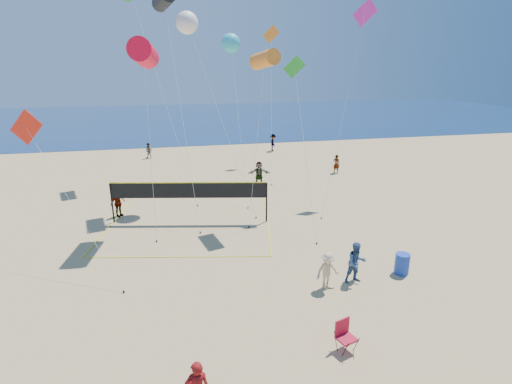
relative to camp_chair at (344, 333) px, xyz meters
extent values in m
plane|color=tan|center=(-2.23, -0.47, -0.64)|extent=(120.00, 120.00, 0.00)
cube|color=navy|center=(-2.23, 61.53, -0.63)|extent=(140.00, 50.00, 0.03)
imported|color=#32517E|center=(2.37, 4.06, 0.32)|extent=(0.96, 0.76, 1.92)
imported|color=#D4B58D|center=(0.92, 3.85, 0.21)|extent=(1.21, 0.85, 1.70)
imported|color=gray|center=(-8.97, 14.78, 0.27)|extent=(1.07, 1.08, 1.83)
imported|color=gray|center=(1.41, 19.67, 0.32)|extent=(1.85, 0.81, 1.93)
imported|color=gray|center=(8.97, 21.77, 0.19)|extent=(0.70, 0.72, 1.67)
imported|color=gray|center=(-7.65, 31.18, 0.15)|extent=(0.96, 0.87, 1.59)
imported|color=gray|center=(5.75, 31.96, 0.31)|extent=(0.73, 1.24, 1.91)
cube|color=#B6142B|center=(0.04, -0.11, -0.14)|extent=(0.76, 0.72, 0.07)
cube|color=#B6142B|center=(-0.04, 0.13, 0.19)|extent=(0.60, 0.25, 0.61)
cylinder|color=black|center=(-0.13, -0.39, -0.37)|extent=(0.12, 0.30, 0.79)
cylinder|color=black|center=(-0.27, 0.03, -0.37)|extent=(0.12, 0.30, 0.79)
cylinder|color=black|center=(0.34, -0.24, -0.37)|extent=(0.12, 0.30, 0.79)
cylinder|color=black|center=(0.20, 0.18, -0.37)|extent=(0.12, 0.30, 0.79)
cylinder|color=#1A3BAA|center=(4.85, 4.31, -0.15)|extent=(0.81, 0.81, 1.00)
cylinder|color=black|center=(-9.16, 13.79, 0.62)|extent=(0.10, 0.10, 2.53)
cylinder|color=black|center=(0.14, 11.90, 0.62)|extent=(0.10, 0.10, 2.53)
cube|color=black|center=(-4.51, 12.84, 1.41)|extent=(9.30, 1.91, 0.95)
cube|color=yellow|center=(-4.51, 12.84, 1.92)|extent=(9.30, 1.92, 0.06)
cube|color=yellow|center=(-5.46, 8.19, -0.63)|extent=(9.50, 1.98, 0.02)
cube|color=yellow|center=(-3.57, 17.49, -0.63)|extent=(9.50, 1.98, 0.02)
cylinder|color=#FE0A2B|center=(-6.48, 12.33, 9.29)|extent=(1.54, 3.06, 1.61)
cylinder|color=silver|center=(-6.50, 11.30, 4.35)|extent=(0.05, 2.08, 9.89)
cylinder|color=black|center=(-6.52, 10.26, -0.59)|extent=(0.08, 0.08, 0.10)
cylinder|color=silver|center=(-4.64, 14.09, 5.99)|extent=(1.19, 6.26, 13.17)
cylinder|color=black|center=(-4.05, 10.97, -0.59)|extent=(0.08, 0.08, 0.10)
cylinder|color=orange|center=(0.06, 12.33, 9.00)|extent=(1.45, 2.33, 1.18)
cylinder|color=silver|center=(-0.53, 11.75, 4.20)|extent=(1.21, 1.19, 9.59)
cylinder|color=black|center=(-1.12, 11.17, -0.59)|extent=(0.08, 0.08, 0.10)
cube|color=red|center=(-12.25, 10.84, 5.82)|extent=(1.74, 0.68, 1.83)
cylinder|color=silver|center=(-10.03, 8.07, 2.61)|extent=(4.46, 5.54, 6.43)
cylinder|color=black|center=(-7.81, 5.31, -0.59)|extent=(0.08, 0.08, 0.10)
cube|color=green|center=(2.30, 13.88, 8.58)|extent=(1.35, 0.39, 1.38)
cylinder|color=silver|center=(2.18, 11.01, 3.99)|extent=(0.25, 5.76, 9.18)
cylinder|color=black|center=(2.07, 8.14, -0.59)|extent=(0.08, 0.08, 0.10)
cube|color=#D427B0|center=(7.86, 16.20, 11.99)|extent=(1.86, 0.27, 1.83)
cylinder|color=silver|center=(5.76, 13.89, 5.70)|extent=(4.22, 4.64, 12.59)
cylinder|color=black|center=(3.65, 11.58, -0.59)|extent=(0.08, 0.08, 0.10)
sphere|color=white|center=(-3.87, 17.47, 11.26)|extent=(1.70, 1.70, 1.43)
cylinder|color=silver|center=(-2.13, 15.01, 5.33)|extent=(3.51, 4.93, 11.86)
cylinder|color=black|center=(-0.38, 12.56, -0.59)|extent=(0.08, 0.08, 0.10)
sphere|color=#2FB6D0|center=(-0.44, 21.38, 10.23)|extent=(1.87, 1.87, 1.43)
cylinder|color=silver|center=(-0.49, 17.91, 4.82)|extent=(0.11, 6.95, 10.83)
cylinder|color=black|center=(-0.54, 14.45, -0.59)|extent=(0.08, 0.08, 0.10)
cylinder|color=silver|center=(-5.74, 19.84, 6.69)|extent=(3.79, 8.41, 14.57)
cylinder|color=black|center=(-3.86, 15.65, -0.59)|extent=(0.08, 0.08, 0.10)
cube|color=orange|center=(4.40, 27.98, 11.34)|extent=(1.66, 0.22, 1.65)
cylinder|color=silver|center=(3.40, 23.66, 5.37)|extent=(2.02, 8.65, 11.94)
cylinder|color=black|center=(2.40, 19.34, -0.59)|extent=(0.08, 0.08, 0.10)
camera|label=1|loc=(-5.40, -10.59, 8.86)|focal=28.00mm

